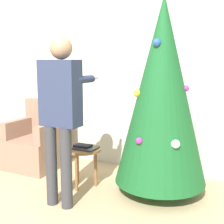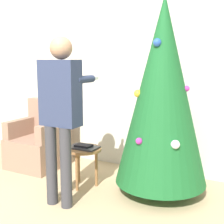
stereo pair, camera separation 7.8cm
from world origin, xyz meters
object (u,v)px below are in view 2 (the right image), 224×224
object	(u,v)px
christmas_tree	(163,92)
side_stool	(84,154)
person_standing	(60,105)
armchair	(40,143)

from	to	relation	value
christmas_tree	side_stool	bearing A→B (deg)	-163.99
person_standing	christmas_tree	bearing A→B (deg)	41.54
christmas_tree	person_standing	xyz separation A→B (m)	(-0.85, -0.75, -0.12)
christmas_tree	side_stool	distance (m)	1.21
christmas_tree	person_standing	distance (m)	1.14
christmas_tree	person_standing	size ratio (longest dim) A/B	1.26
person_standing	side_stool	xyz separation A→B (m)	(-0.05, 0.49, -0.66)
armchair	person_standing	xyz separation A→B (m)	(1.03, -0.83, 0.73)
christmas_tree	armchair	world-z (taller)	christmas_tree
armchair	person_standing	bearing A→B (deg)	-38.86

